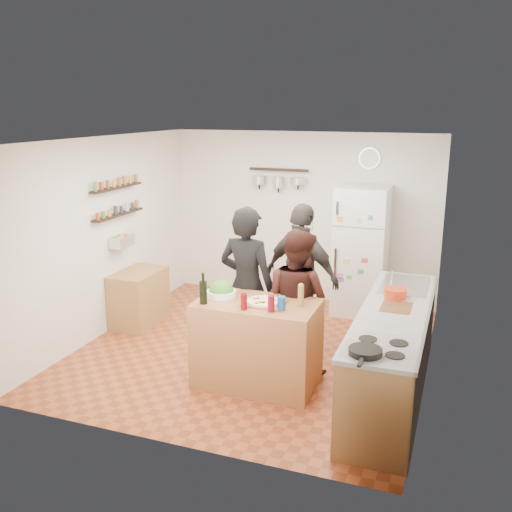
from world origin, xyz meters
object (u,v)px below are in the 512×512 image
at_px(person_left, 247,286).
at_px(prep_island, 257,343).
at_px(wine_bottle, 203,293).
at_px(counter_run, 392,354).
at_px(salt_canister, 281,303).
at_px(wall_clock, 369,158).
at_px(salad_bowl, 221,293).
at_px(pepper_mill, 301,297).
at_px(person_center, 297,301).
at_px(side_table, 139,298).
at_px(fridge, 361,251).
at_px(person_back, 302,277).
at_px(skillet, 365,351).
at_px(red_bowl, 395,293).

bearing_deg(person_left, prep_island, 128.65).
distance_m(wine_bottle, counter_run, 2.00).
xyz_separation_m(salt_canister, wall_clock, (0.31, 2.99, 1.17)).
height_order(salad_bowl, wine_bottle, wine_bottle).
distance_m(pepper_mill, person_center, 0.51).
height_order(person_center, wall_clock, wall_clock).
relative_size(counter_run, wall_clock, 8.77).
xyz_separation_m(pepper_mill, counter_run, (0.91, 0.19, -0.56)).
distance_m(counter_run, side_table, 3.54).
xyz_separation_m(prep_island, wall_clock, (0.61, 2.87, 1.69)).
bearing_deg(counter_run, salt_canister, -161.49).
relative_size(salad_bowl, pepper_mill, 1.66).
xyz_separation_m(salt_canister, counter_run, (1.06, 0.36, -0.53)).
bearing_deg(fridge, salad_bowl, -112.54).
xyz_separation_m(wine_bottle, person_back, (0.66, 1.32, -0.14)).
bearing_deg(wall_clock, salad_bowl, -110.12).
distance_m(pepper_mill, skillet, 1.25).
bearing_deg(salad_bowl, skillet, -29.42).
xyz_separation_m(counter_run, red_bowl, (-0.05, 0.38, 0.52)).
xyz_separation_m(red_bowl, fridge, (-0.70, 1.92, -0.07)).
relative_size(wall_clock, side_table, 0.37).
xyz_separation_m(person_center, skillet, (0.98, -1.39, 0.15)).
distance_m(skillet, side_table, 3.92).
height_order(salt_canister, red_bowl, salt_canister).
relative_size(person_center, person_back, 0.91).
bearing_deg(person_center, wall_clock, -74.37).
bearing_deg(prep_island, pepper_mill, 6.34).
distance_m(salt_canister, person_back, 1.23).
height_order(salt_canister, counter_run, salt_canister).
xyz_separation_m(person_center, wall_clock, (0.33, 2.38, 1.35)).
height_order(pepper_mill, person_left, person_left).
relative_size(prep_island, counter_run, 0.48).
relative_size(salad_bowl, counter_run, 0.12).
distance_m(red_bowl, fridge, 2.04).
distance_m(salad_bowl, wine_bottle, 0.29).
bearing_deg(person_back, person_center, 123.07).
height_order(wine_bottle, fridge, fridge).
bearing_deg(fridge, salt_canister, -96.69).
distance_m(person_back, red_bowl, 1.25).
height_order(wine_bottle, side_table, wine_bottle).
distance_m(person_left, person_back, 0.77).
xyz_separation_m(person_back, skillet, (1.10, -2.00, 0.06)).
xyz_separation_m(skillet, wall_clock, (-0.65, 3.76, 1.20)).
xyz_separation_m(wall_clock, side_table, (-2.69, -1.80, -1.78)).
relative_size(pepper_mill, person_back, 0.11).
bearing_deg(wine_bottle, pepper_mill, 15.87).
distance_m(pepper_mill, person_left, 0.87).
bearing_deg(fridge, wine_bottle, -111.97).
bearing_deg(wall_clock, person_left, -110.81).
bearing_deg(wall_clock, person_back, -104.20).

